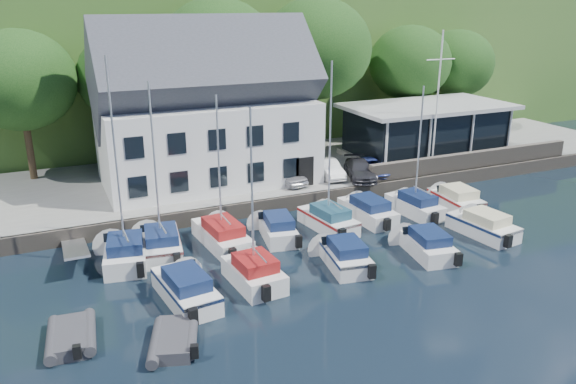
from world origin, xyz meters
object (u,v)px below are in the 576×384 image
Objects in this scene: boat_r1_6 at (419,146)px; boat_r2_0 at (186,285)px; dinghy_0 at (71,334)px; boat_r2_1 at (252,192)px; car_dgrey at (360,170)px; boat_r1_1 at (156,174)px; club_pavilion at (426,130)px; boat_r2_4 at (483,223)px; boat_r2_2 at (344,253)px; flagpole at (437,102)px; boat_r1_0 at (118,176)px; car_blue at (371,166)px; dinghy_1 at (174,337)px; harbor_building at (206,118)px; boat_r1_2 at (219,166)px; boat_r1_3 at (277,226)px; boat_r1_5 at (367,208)px; car_silver at (286,174)px; boat_r2_3 at (426,242)px; car_white at (328,169)px; boat_r1_4 at (330,155)px; boat_r1_7 at (456,197)px.

boat_r1_6 is 1.40× the size of boat_r2_0.
boat_r2_1 is at bearing 15.83° from dinghy_0.
boat_r1_1 is (-15.03, -4.59, 2.81)m from car_dgrey.
boat_r2_4 is (-5.68, -13.17, -2.32)m from club_pavilion.
boat_r1_1 is 9.47m from dinghy_0.
boat_r1_6 is at bearing 40.45° from boat_r2_2.
club_pavilion is 5.18m from flagpole.
boat_r1_0 is at bearing 133.35° from boat_r2_1.
car_dgrey is 0.46× the size of boat_r2_1.
boat_r2_2 is (-7.71, -4.64, -3.72)m from boat_r1_6.
dinghy_0 is (-13.29, -1.64, -0.34)m from boat_r2_2.
flagpole is 1.82× the size of boat_r2_2.
flagpole reaches higher than boat_r2_1.
dinghy_1 is (-17.57, -13.87, -1.22)m from car_blue.
boat_r1_1 is at bearing 82.55° from boat_r2_0.
boat_r1_6 is at bearing -40.74° from harbor_building.
boat_r1_3 is (3.21, -0.29, -3.87)m from boat_r1_2.
flagpole reaches higher than boat_r1_5.
car_silver is at bearing 91.36° from boat_r2_2.
boat_r1_6 reaches higher than boat_r2_3.
car_white is 16.66m from boat_r1_0.
boat_r1_1 is 1.00× the size of boat_r1_6.
car_blue is at bearing -16.27° from car_silver.
dinghy_1 is at bearing -75.82° from boat_r1_0.
boat_r1_5 is 11.40m from boat_r2_1.
boat_r2_0 is 17.59m from boat_r2_4.
boat_r2_2 is at bearing -4.39° from boat_r2_1.
boat_r2_4 is at bearing 9.63° from dinghy_0.
car_blue reaches higher than boat_r2_0.
club_pavilion is 1.41× the size of boat_r2_1.
boat_r1_6 is 9.74m from boat_r2_2.
boat_r2_2 is (-1.52, -4.67, -3.80)m from boat_r1_4.
boat_r2_1 is at bearing -151.37° from flagpole.
boat_r1_0 is 2.95× the size of dinghy_0.
club_pavilion is at bearing 63.20° from boat_r2_3.
club_pavilion is 18.99m from boat_r1_3.
boat_r1_3 is at bearing -152.44° from club_pavilion.
boat_r2_4 reaches higher than boat_r2_3.
boat_r2_0 is 0.68× the size of boat_r2_1.
boat_r1_4 is (-5.25, -5.21, 2.90)m from car_dgrey.
car_white is 11.71m from boat_r2_4.
harbor_building is at bearing 77.52° from boat_r2_1.
boat_r1_7 is at bearing -55.92° from car_blue.
boat_r1_0 is 1.61× the size of boat_r2_4.
car_blue is at bearing 26.20° from boat_r2_0.
boat_r2_1 reaches higher than boat_r2_2.
flagpole reaches higher than boat_r1_1.
boat_r2_1 is at bearing -132.28° from car_blue.
car_dgrey is at bearing 17.36° from boat_r1_2.
boat_r1_7 is at bearing 9.17° from boat_r1_0.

